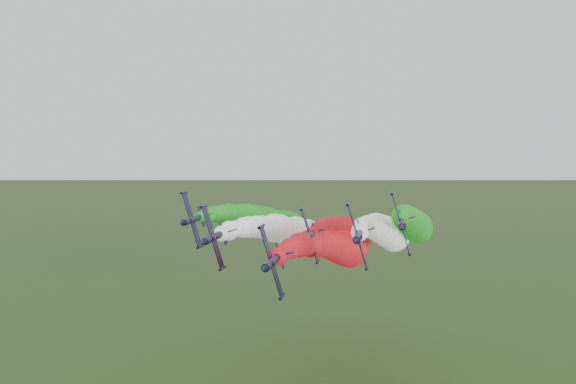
# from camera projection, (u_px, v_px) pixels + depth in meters

# --- Properties ---
(jet_lead) EXTENTS (11.56, 74.67, 18.91)m
(jet_lead) POSITION_uv_depth(u_px,v_px,m) (336.00, 247.00, 122.79)
(jet_lead) COLOR black
(jet_lead) RESTS_ON ground
(jet_inner_left) EXTENTS (10.83, 73.94, 18.18)m
(jet_inner_left) POSITION_uv_depth(u_px,v_px,m) (291.00, 232.00, 131.13)
(jet_inner_left) COLOR black
(jet_inner_left) RESTS_ON ground
(jet_inner_right) EXTENTS (11.33, 74.44, 18.68)m
(jet_inner_right) POSITION_uv_depth(u_px,v_px,m) (385.00, 232.00, 129.97)
(jet_inner_right) COLOR black
(jet_inner_right) RESTS_ON ground
(jet_outer_left) EXTENTS (11.31, 74.41, 18.66)m
(jet_outer_left) POSITION_uv_depth(u_px,v_px,m) (272.00, 221.00, 143.78)
(jet_outer_left) COLOR black
(jet_outer_left) RESTS_ON ground
(jet_outer_right) EXTENTS (11.08, 74.19, 18.43)m
(jet_outer_right) POSITION_uv_depth(u_px,v_px,m) (412.00, 224.00, 134.80)
(jet_outer_right) COLOR black
(jet_outer_right) RESTS_ON ground
(jet_trail) EXTENTS (10.76, 73.87, 18.11)m
(jet_trail) POSITION_uv_depth(u_px,v_px,m) (349.00, 231.00, 145.35)
(jet_trail) COLOR black
(jet_trail) RESTS_ON ground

